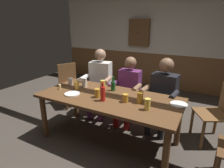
# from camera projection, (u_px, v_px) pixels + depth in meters

# --- Properties ---
(ground_plane) EXTENTS (7.27, 7.27, 0.00)m
(ground_plane) POSITION_uv_depth(u_px,v_px,m) (106.00, 143.00, 2.82)
(ground_plane) COLOR #423A33
(back_wall_upper) EXTENTS (6.06, 0.12, 1.65)m
(back_wall_upper) POSITION_uv_depth(u_px,v_px,m) (164.00, 21.00, 4.73)
(back_wall_upper) COLOR silver
(back_wall_wainscot) EXTENTS (6.06, 0.12, 0.91)m
(back_wall_wainscot) POSITION_uv_depth(u_px,v_px,m) (160.00, 70.00, 5.14)
(back_wall_wainscot) COLOR brown
(back_wall_wainscot) RESTS_ON ground_plane
(dining_table) EXTENTS (2.01, 0.92, 0.73)m
(dining_table) POSITION_uv_depth(u_px,v_px,m) (109.00, 102.00, 2.68)
(dining_table) COLOR brown
(dining_table) RESTS_ON ground_plane
(person_0) EXTENTS (0.57, 0.59, 1.26)m
(person_0) POSITION_uv_depth(u_px,v_px,m) (100.00, 80.00, 3.51)
(person_0) COLOR silver
(person_0) RESTS_ON ground_plane
(person_1) EXTENTS (0.51, 0.51, 1.17)m
(person_1) POSITION_uv_depth(u_px,v_px,m) (128.00, 88.00, 3.24)
(person_1) COLOR #6B2D66
(person_1) RESTS_ON ground_plane
(person_2) EXTENTS (0.56, 0.56, 1.20)m
(person_2) POSITION_uv_depth(u_px,v_px,m) (163.00, 92.00, 2.97)
(person_2) COLOR black
(person_2) RESTS_ON ground_plane
(chair_empty_near_right) EXTENTS (0.60, 0.60, 0.88)m
(chair_empty_near_right) POSITION_uv_depth(u_px,v_px,m) (218.00, 113.00, 2.72)
(chair_empty_near_right) COLOR brown
(chair_empty_near_right) RESTS_ON ground_plane
(chair_empty_far_end) EXTENTS (0.60, 0.60, 0.88)m
(chair_empty_far_end) POSITION_uv_depth(u_px,v_px,m) (70.00, 83.00, 4.03)
(chair_empty_far_end) COLOR brown
(chair_empty_far_end) RESTS_ON ground_plane
(table_candle) EXTENTS (0.04, 0.04, 0.08)m
(table_candle) POSITION_uv_depth(u_px,v_px,m) (60.00, 87.00, 2.92)
(table_candle) COLOR #F9E08C
(table_candle) RESTS_ON dining_table
(condiment_caddy) EXTENTS (0.14, 0.10, 0.05)m
(condiment_caddy) POSITION_uv_depth(u_px,v_px,m) (82.00, 80.00, 3.31)
(condiment_caddy) COLOR #B2B7BC
(condiment_caddy) RESTS_ON dining_table
(plate_0) EXTENTS (0.22, 0.22, 0.01)m
(plate_0) POSITION_uv_depth(u_px,v_px,m) (72.00, 94.00, 2.72)
(plate_0) COLOR white
(plate_0) RESTS_ON dining_table
(plate_1) EXTENTS (0.22, 0.22, 0.01)m
(plate_1) POSITION_uv_depth(u_px,v_px,m) (179.00, 104.00, 2.38)
(plate_1) COLOR white
(plate_1) RESTS_ON dining_table
(bottle_0) EXTENTS (0.07, 0.07, 0.23)m
(bottle_0) POSITION_uv_depth(u_px,v_px,m) (113.00, 85.00, 2.85)
(bottle_0) COLOR #195923
(bottle_0) RESTS_ON dining_table
(bottle_1) EXTENTS (0.07, 0.07, 0.25)m
(bottle_1) POSITION_uv_depth(u_px,v_px,m) (103.00, 93.00, 2.47)
(bottle_1) COLOR red
(bottle_1) RESTS_ON dining_table
(pint_glass_0) EXTENTS (0.08, 0.08, 0.14)m
(pint_glass_0) POSITION_uv_depth(u_px,v_px,m) (140.00, 98.00, 2.42)
(pint_glass_0) COLOR gold
(pint_glass_0) RESTS_ON dining_table
(pint_glass_1) EXTENTS (0.08, 0.08, 0.14)m
(pint_glass_1) POSITION_uv_depth(u_px,v_px,m) (84.00, 83.00, 3.02)
(pint_glass_1) COLOR white
(pint_glass_1) RESTS_ON dining_table
(pint_glass_2) EXTENTS (0.07, 0.07, 0.14)m
(pint_glass_2) POSITION_uv_depth(u_px,v_px,m) (147.00, 104.00, 2.23)
(pint_glass_2) COLOR #E5C64C
(pint_glass_2) RESTS_ON dining_table
(pint_glass_3) EXTENTS (0.08, 0.08, 0.14)m
(pint_glass_3) POSITION_uv_depth(u_px,v_px,m) (103.00, 85.00, 2.92)
(pint_glass_3) COLOR #E5C64C
(pint_glass_3) RESTS_ON dining_table
(pint_glass_4) EXTENTS (0.07, 0.07, 0.13)m
(pint_glass_4) POSITION_uv_depth(u_px,v_px,m) (77.00, 86.00, 2.88)
(pint_glass_4) COLOR gold
(pint_glass_4) RESTS_ON dining_table
(pint_glass_5) EXTENTS (0.07, 0.07, 0.12)m
(pint_glass_5) POSITION_uv_depth(u_px,v_px,m) (70.00, 82.00, 3.11)
(pint_glass_5) COLOR white
(pint_glass_5) RESTS_ON dining_table
(pint_glass_6) EXTENTS (0.08, 0.08, 0.12)m
(pint_glass_6) POSITION_uv_depth(u_px,v_px,m) (97.00, 93.00, 2.60)
(pint_glass_6) COLOR gold
(pint_glass_6) RESTS_ON dining_table
(pint_glass_7) EXTENTS (0.08, 0.08, 0.11)m
(pint_glass_7) POSITION_uv_depth(u_px,v_px,m) (125.00, 98.00, 2.45)
(pint_glass_7) COLOR gold
(pint_glass_7) RESTS_ON dining_table
(wall_dart_cabinet) EXTENTS (0.56, 0.15, 0.70)m
(wall_dart_cabinet) POSITION_uv_depth(u_px,v_px,m) (139.00, 33.00, 4.99)
(wall_dart_cabinet) COLOR brown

